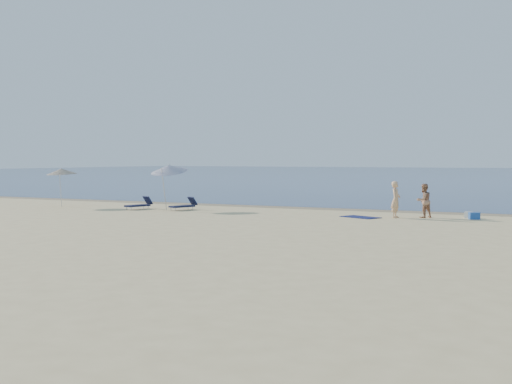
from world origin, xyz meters
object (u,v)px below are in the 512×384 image
at_px(person_right, 424,201).
at_px(person_left, 396,200).
at_px(umbrella_near, 169,168).
at_px(blue_cooler, 474,216).

bearing_deg(person_right, person_left, -22.19).
relative_size(person_right, umbrella_near, 0.60).
bearing_deg(blue_cooler, person_right, 160.40).
distance_m(person_left, blue_cooler, 3.45).
height_order(blue_cooler, umbrella_near, umbrella_near).
bearing_deg(umbrella_near, person_left, -2.15).
height_order(person_left, person_right, person_left).
xyz_separation_m(person_left, person_right, (1.12, 0.63, -0.05)).
distance_m(person_left, umbrella_near, 11.93).
xyz_separation_m(person_right, umbrella_near, (-12.97, -1.06, 1.38)).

